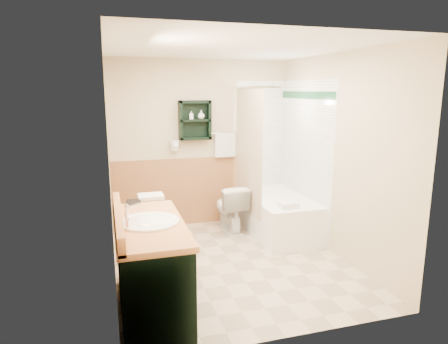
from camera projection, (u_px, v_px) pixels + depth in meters
floor at (231, 262)px, 4.64m from camera, size 3.00×3.00×0.00m
back_wall at (200, 144)px, 5.82m from camera, size 2.60×0.04×2.40m
left_wall at (107, 167)px, 4.03m from camera, size 0.04×3.00×2.40m
right_wall at (337, 155)px, 4.76m from camera, size 0.04×3.00×2.40m
ceiling at (232, 46)px, 4.15m from camera, size 2.60×3.00×0.04m
wainscot_left at (115, 233)px, 4.18m from camera, size 2.98×2.98×1.00m
wainscot_back at (201, 191)px, 5.93m from camera, size 2.58×2.58×1.00m
mirror_frame at (112, 145)px, 3.47m from camera, size 1.30×1.30×1.00m
mirror_glass at (112, 145)px, 3.47m from camera, size 1.20×1.20×0.90m
tile_right at (304, 158)px, 5.49m from camera, size 1.50×1.50×2.10m
tile_back at (266, 151)px, 6.10m from camera, size 0.95×0.95×2.10m
tile_accent at (306, 95)px, 5.31m from camera, size 1.50×1.50×0.10m
wall_shelf at (195, 120)px, 5.62m from camera, size 0.45×0.15×0.55m
hair_dryer at (174, 145)px, 5.63m from camera, size 0.10×0.24×0.18m
towel_bar at (225, 133)px, 5.82m from camera, size 0.40×0.06×0.40m
curtain_rod at (254, 87)px, 5.09m from camera, size 0.03×1.60×0.03m
shower_curtain at (248, 151)px, 5.42m from camera, size 1.05×1.05×1.70m
vanity at (151, 268)px, 3.54m from camera, size 0.59×1.33×0.84m
bathtub at (277, 214)px, 5.59m from camera, size 0.79×1.50×0.53m
toilet at (230, 208)px, 5.63m from camera, size 0.40×0.69×0.66m
counter_towel at (151, 196)px, 4.23m from camera, size 0.26×0.21×0.04m
vanity_book at (125, 194)px, 4.01m from camera, size 0.15×0.04×0.20m
tub_towel at (288, 205)px, 4.98m from camera, size 0.23×0.19×0.07m
soap_bottle_a at (191, 117)px, 5.59m from camera, size 0.07×0.12×0.05m
soap_bottle_b at (201, 116)px, 5.63m from camera, size 0.12×0.14×0.09m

